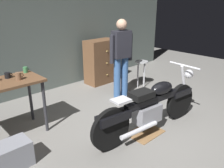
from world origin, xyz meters
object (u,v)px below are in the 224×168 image
motorcycle (151,106)px  person_standing (121,55)px  shop_stool (141,67)px  mug_black_matte (8,75)px  mug_brown_stoneware (19,76)px  wooden_dresser (101,62)px  storage_bin (13,155)px  mug_green_speckled (26,70)px

motorcycle → person_standing: person_standing is taller
shop_stool → mug_black_matte: mug_black_matte is taller
mug_brown_stoneware → wooden_dresser: bearing=22.1°
storage_bin → mug_green_speckled: bearing=53.9°
motorcycle → mug_brown_stoneware: 2.07m
person_standing → mug_brown_stoneware: person_standing is taller
motorcycle → storage_bin: 2.08m
person_standing → shop_stool: bearing=-164.7°
mug_brown_stoneware → storage_bin: bearing=-124.7°
person_standing → mug_green_speckled: person_standing is taller
shop_stool → person_standing: bearing=-173.4°
person_standing → shop_stool: 0.91m
shop_stool → wooden_dresser: size_ratio=0.58×
shop_stool → storage_bin: 3.56m
person_standing → mug_brown_stoneware: bearing=8.8°
person_standing → mug_brown_stoneware: (-2.19, -0.00, 0.03)m
wooden_dresser → mug_brown_stoneware: 2.71m
mug_black_matte → mug_brown_stoneware: 0.22m
shop_stool → mug_green_speckled: (-2.75, 0.19, 0.45)m
motorcycle → storage_bin: (-1.94, 0.68, -0.28)m
motorcycle → mug_black_matte: bearing=141.0°
motorcycle → wooden_dresser: 2.57m
motorcycle → storage_bin: size_ratio=4.97×
shop_stool → wooden_dresser: (-0.51, 0.91, 0.05)m
mug_green_speckled → shop_stool: bearing=-3.9°
shop_stool → mug_brown_stoneware: size_ratio=5.26×
motorcycle → mug_green_speckled: size_ratio=21.09×
shop_stool → mug_green_speckled: bearing=176.1°
person_standing → storage_bin: size_ratio=3.80×
motorcycle → mug_brown_stoneware: size_ratio=17.96×
mug_black_matte → mug_brown_stoneware: (0.09, -0.20, 0.01)m
mug_brown_stoneware → mug_green_speckled: mug_brown_stoneware is taller
mug_black_matte → motorcycle: bearing=-44.8°
storage_bin → mug_black_matte: size_ratio=3.65×
mug_green_speckled → wooden_dresser: bearing=17.8°
storage_bin → wooden_dresser: bearing=29.7°
mug_brown_stoneware → person_standing: bearing=0.1°
wooden_dresser → mug_brown_stoneware: bearing=-157.9°
storage_bin → mug_green_speckled: 1.42m
wooden_dresser → mug_brown_stoneware: (-2.48, -1.01, 0.41)m
motorcycle → mug_brown_stoneware: bearing=143.3°
wooden_dresser → mug_green_speckled: bearing=-162.2°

